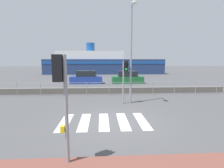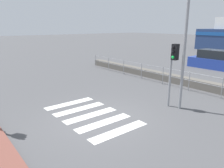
% 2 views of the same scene
% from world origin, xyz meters
% --- Properties ---
extents(ground_plane, '(160.00, 160.00, 0.00)m').
position_xyz_m(ground_plane, '(0.00, 0.00, 0.00)').
color(ground_plane, '#4C4C4F').
extents(crosswalk, '(4.05, 2.40, 0.01)m').
position_xyz_m(crosswalk, '(-0.52, 0.00, 0.00)').
color(crosswalk, silver).
rests_on(crosswalk, ground_plane).
extents(seawall, '(20.40, 0.55, 0.50)m').
position_xyz_m(seawall, '(0.00, 7.15, 0.25)').
color(seawall, '#605B54').
rests_on(seawall, ground_plane).
extents(harbor_fence, '(18.40, 0.04, 1.10)m').
position_xyz_m(harbor_fence, '(0.00, 6.27, 0.73)').
color(harbor_fence, gray).
rests_on(harbor_fence, ground_plane).
extents(traffic_light_far, '(0.34, 0.32, 2.83)m').
position_xyz_m(traffic_light_far, '(0.91, 3.36, 2.08)').
color(traffic_light_far, gray).
rests_on(traffic_light_far, ground_plane).
extents(streetlamp, '(0.32, 1.13, 6.34)m').
position_xyz_m(streetlamp, '(1.31, 3.32, 3.91)').
color(streetlamp, gray).
rests_on(streetlamp, ground_plane).
extents(parked_car_blue, '(3.95, 1.77, 1.58)m').
position_xyz_m(parked_car_blue, '(-2.51, 13.98, 0.67)').
color(parked_car_blue, '#233D9E').
rests_on(parked_car_blue, ground_plane).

